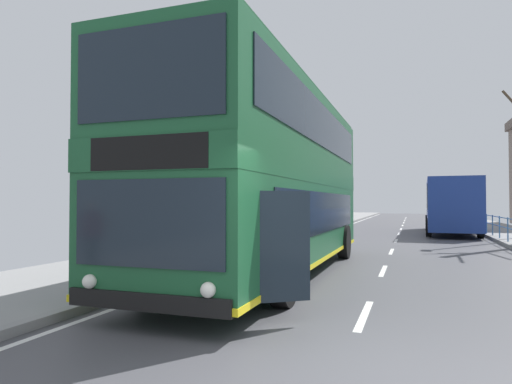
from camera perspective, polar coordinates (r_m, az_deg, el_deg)
ground at (r=5.13m, az=1.89°, el=-20.97°), size 15.80×140.00×0.20m
double_decker_bus_main at (r=11.14m, az=2.05°, el=1.50°), size 3.29×11.20×4.41m
background_bus_far_lane at (r=27.80m, az=23.49°, el=-1.45°), size 2.83×9.87×3.01m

